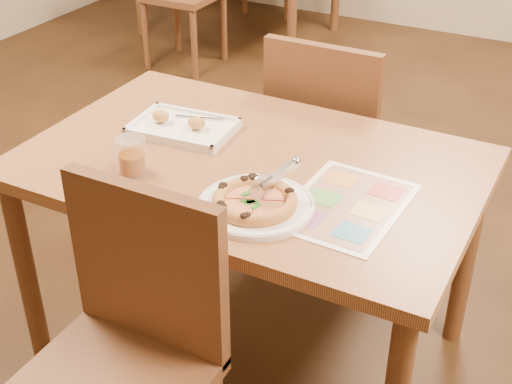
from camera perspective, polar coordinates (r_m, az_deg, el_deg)
The scene contains 9 objects.
dining_table at distance 2.09m, azimuth -0.48°, elevation 0.55°, with size 1.30×0.85×0.72m.
chair_near at distance 1.72m, azimuth -10.15°, elevation -10.55°, with size 0.42×0.42×0.47m.
chair_far at distance 2.60m, azimuth 5.84°, elevation 5.29°, with size 0.42×0.42×0.47m.
plate at distance 1.82m, azimuth 0.00°, elevation -1.13°, with size 0.30×0.30×0.02m, color white.
pizza at distance 1.80m, azimuth -0.09°, elevation -0.72°, with size 0.22×0.22×0.03m.
pizza_cutter at distance 1.79m, azimuth 1.46°, elevation 1.11°, with size 0.08×0.13×0.08m.
appetizer_tray at distance 2.21m, azimuth -5.90°, elevation 5.13°, with size 0.32×0.24×0.06m.
glass_tumbler at distance 1.99m, azimuth -9.90°, elevation 2.73°, with size 0.08×0.08×0.10m.
menu at distance 1.85m, azimuth 7.22°, elevation -1.03°, with size 0.28×0.39×0.01m, color white.
Camera 1 is at (0.85, -1.57, 1.71)m, focal length 50.00 mm.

